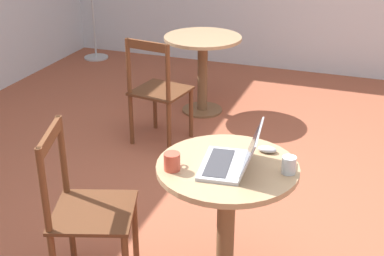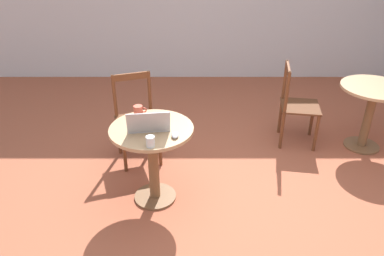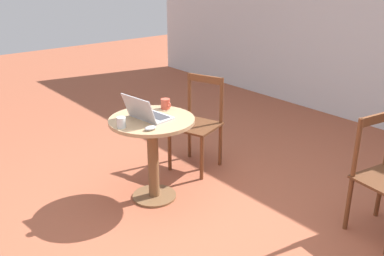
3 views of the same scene
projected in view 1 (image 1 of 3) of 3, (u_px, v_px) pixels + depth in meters
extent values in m
plane|color=#9E5138|center=(261.00, 222.00, 3.50)|extent=(16.00, 16.00, 0.00)
cylinder|color=brown|center=(226.00, 227.00, 2.82)|extent=(0.10, 0.10, 0.69)
cylinder|color=tan|center=(228.00, 168.00, 2.67)|extent=(0.72, 0.72, 0.03)
cylinder|color=brown|center=(202.00, 110.00, 5.21)|extent=(0.39, 0.39, 0.02)
cylinder|color=brown|center=(203.00, 75.00, 5.06)|extent=(0.10, 0.10, 0.69)
cylinder|color=tan|center=(203.00, 38.00, 4.91)|extent=(0.72, 0.72, 0.03)
cylinder|color=brown|center=(135.00, 228.00, 3.06)|extent=(0.04, 0.04, 0.44)
cylinder|color=brown|center=(71.00, 228.00, 3.07)|extent=(0.04, 0.04, 0.44)
cube|color=#562F1A|center=(94.00, 212.00, 2.80)|extent=(0.53, 0.53, 0.02)
cylinder|color=brown|center=(63.00, 155.00, 2.87)|extent=(0.04, 0.04, 0.46)
cylinder|color=brown|center=(44.00, 191.00, 2.54)|extent=(0.04, 0.04, 0.46)
cube|color=brown|center=(50.00, 138.00, 2.62)|extent=(0.38, 0.15, 0.07)
cylinder|color=brown|center=(155.00, 105.00, 4.76)|extent=(0.04, 0.04, 0.44)
cylinder|color=brown|center=(191.00, 113.00, 4.60)|extent=(0.04, 0.04, 0.44)
cylinder|color=brown|center=(131.00, 120.00, 4.47)|extent=(0.04, 0.04, 0.44)
cylinder|color=brown|center=(169.00, 129.00, 4.30)|extent=(0.04, 0.04, 0.44)
cube|color=#562F1A|center=(161.00, 91.00, 4.44)|extent=(0.48, 0.48, 0.02)
cylinder|color=brown|center=(128.00, 66.00, 4.27)|extent=(0.04, 0.04, 0.46)
cylinder|color=brown|center=(168.00, 73.00, 4.11)|extent=(0.04, 0.04, 0.46)
cube|color=brown|center=(147.00, 46.00, 4.11)|extent=(0.09, 0.40, 0.07)
cylinder|color=#B7B7B7|center=(96.00, 57.00, 6.79)|extent=(0.30, 0.30, 0.02)
cylinder|color=#B7B7B7|center=(92.00, 3.00, 6.50)|extent=(0.02, 0.02, 1.38)
cube|color=#B7B7BC|center=(223.00, 165.00, 2.65)|extent=(0.37, 0.25, 0.02)
cube|color=#38383D|center=(219.00, 163.00, 2.65)|extent=(0.31, 0.15, 0.00)
cube|color=#B7B7BC|center=(252.00, 149.00, 2.58)|extent=(0.36, 0.12, 0.20)
cube|color=black|center=(251.00, 148.00, 2.58)|extent=(0.33, 0.10, 0.18)
ellipsoid|color=#B7B7BC|center=(267.00, 149.00, 2.79)|extent=(0.06, 0.10, 0.03)
cylinder|color=#C64C38|center=(172.00, 162.00, 2.60)|extent=(0.08, 0.08, 0.09)
torus|color=#C64C38|center=(176.00, 156.00, 2.65)|extent=(0.05, 0.01, 0.05)
cylinder|color=silver|center=(289.00, 165.00, 2.57)|extent=(0.07, 0.07, 0.09)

